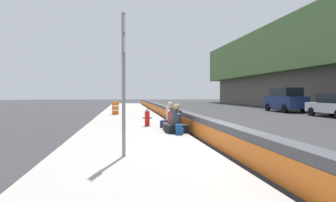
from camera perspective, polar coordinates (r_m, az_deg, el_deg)
ground_plane at (r=8.83m, az=11.05°, el=-9.82°), size 160.00×160.00×0.00m
sidewalk_strip at (r=8.32m, az=-6.68°, el=-10.00°), size 80.00×4.40×0.14m
jersey_barrier at (r=8.75m, az=11.04°, el=-7.09°), size 76.00×0.45×0.85m
route_sign_post at (r=7.33m, az=-8.75°, el=5.28°), size 0.44×0.09×3.60m
fire_hydrant at (r=14.19m, az=-4.14°, el=-3.14°), size 0.26×0.46×0.88m
seated_person_foreground at (r=11.78m, az=1.69°, el=-4.46°), size 0.81×0.92×1.17m
seated_person_middle at (r=12.75m, az=0.74°, el=-4.20°), size 0.71×0.81×1.04m
seated_person_rear at (r=13.68m, az=0.44°, el=-3.61°), size 0.95×1.03×1.20m
backpack at (r=11.19m, az=2.22°, el=-5.67°), size 0.32×0.28×0.40m
construction_barrel at (r=22.40m, az=-10.36°, el=-1.40°), size 0.54×0.54×0.95m
parked_car_third at (r=24.31m, az=30.19°, el=-0.77°), size 4.51×1.96×1.71m
parked_car_fourth at (r=29.55m, az=22.13°, el=0.29°), size 4.80×2.07×2.28m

